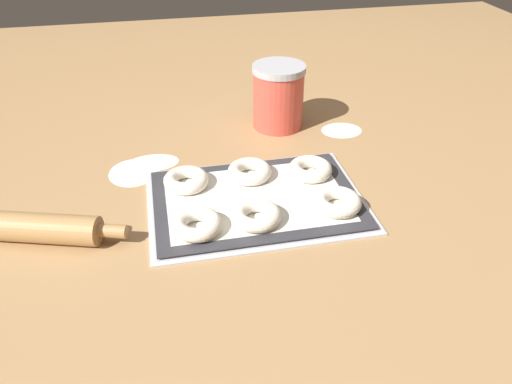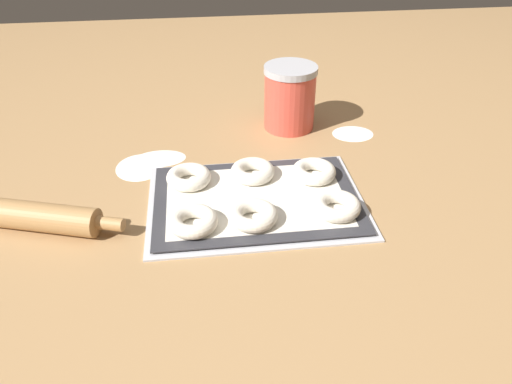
% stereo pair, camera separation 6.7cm
% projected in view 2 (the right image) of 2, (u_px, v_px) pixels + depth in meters
% --- Properties ---
extents(ground_plane, '(2.80, 2.80, 0.00)m').
position_uv_depth(ground_plane, '(249.00, 206.00, 0.98)').
color(ground_plane, '#A87F51').
extents(baking_tray, '(0.42, 0.30, 0.01)m').
position_uv_depth(baking_tray, '(256.00, 201.00, 0.99)').
color(baking_tray, silver).
rests_on(baking_tray, ground_plane).
extents(baking_mat, '(0.40, 0.28, 0.00)m').
position_uv_depth(baking_mat, '(256.00, 198.00, 0.98)').
color(baking_mat, '#333338').
rests_on(baking_mat, baking_tray).
extents(bagel_front_left, '(0.09, 0.09, 0.03)m').
position_uv_depth(bagel_front_left, '(193.00, 221.00, 0.90)').
color(bagel_front_left, silver).
rests_on(bagel_front_left, baking_mat).
extents(bagel_front_center, '(0.09, 0.09, 0.03)m').
position_uv_depth(bagel_front_center, '(256.00, 215.00, 0.91)').
color(bagel_front_center, silver).
rests_on(bagel_front_center, baking_mat).
extents(bagel_front_right, '(0.09, 0.09, 0.03)m').
position_uv_depth(bagel_front_right, '(337.00, 206.00, 0.94)').
color(bagel_front_right, silver).
rests_on(bagel_front_right, baking_mat).
extents(bagel_back_left, '(0.09, 0.09, 0.03)m').
position_uv_depth(bagel_back_left, '(189.00, 177.00, 1.02)').
color(bagel_back_left, silver).
rests_on(bagel_back_left, baking_mat).
extents(bagel_back_center, '(0.09, 0.09, 0.03)m').
position_uv_depth(bagel_back_center, '(253.00, 171.00, 1.04)').
color(bagel_back_center, silver).
rests_on(bagel_back_center, baking_mat).
extents(bagel_back_right, '(0.09, 0.09, 0.03)m').
position_uv_depth(bagel_back_right, '(314.00, 172.00, 1.04)').
color(bagel_back_right, silver).
rests_on(bagel_back_right, baking_mat).
extents(flour_canister, '(0.13, 0.13, 0.16)m').
position_uv_depth(flour_canister, '(290.00, 97.00, 1.22)').
color(flour_canister, '#DB4C3D').
rests_on(flour_canister, ground_plane).
extents(rolling_pin, '(0.46, 0.16, 0.05)m').
position_uv_depth(rolling_pin, '(2.00, 211.00, 0.92)').
color(rolling_pin, '#AD7F4C').
rests_on(rolling_pin, ground_plane).
extents(flour_patch_near, '(0.10, 0.12, 0.00)m').
position_uv_depth(flour_patch_near, '(139.00, 167.00, 1.10)').
color(flour_patch_near, white).
rests_on(flour_patch_near, ground_plane).
extents(flour_patch_far, '(0.12, 0.08, 0.00)m').
position_uv_depth(flour_patch_far, '(160.00, 158.00, 1.13)').
color(flour_patch_far, white).
rests_on(flour_patch_far, ground_plane).
extents(flour_patch_side, '(0.10, 0.08, 0.00)m').
position_uv_depth(flour_patch_side, '(353.00, 133.00, 1.23)').
color(flour_patch_side, white).
rests_on(flour_patch_side, ground_plane).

